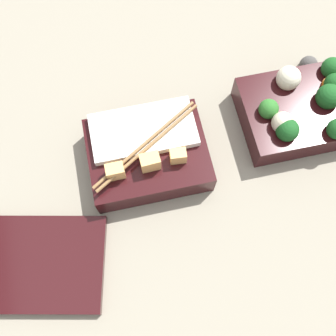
{
  "coord_description": "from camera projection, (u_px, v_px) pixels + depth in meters",
  "views": [
    {
      "loc": [
        0.15,
        0.26,
        0.57
      ],
      "look_at": [
        0.11,
        0.06,
        0.05
      ],
      "focal_mm": 42.0,
      "sensor_mm": 36.0,
      "label": 1
    }
  ],
  "objects": [
    {
      "name": "ground_plane",
      "position": [
        225.0,
        133.0,
        0.64
      ],
      "size": [
        3.0,
        3.0,
        0.0
      ],
      "primitive_type": "plane",
      "color": "gray"
    },
    {
      "name": "bento_lid",
      "position": [
        43.0,
        263.0,
        0.56
      ],
      "size": [
        0.2,
        0.17,
        0.01
      ],
      "primitive_type": "cube",
      "rotation": [
        0.0,
        0.0,
        -0.22
      ],
      "color": "black",
      "rests_on": "ground_plane"
    },
    {
      "name": "bento_tray_rice",
      "position": [
        147.0,
        153.0,
        0.59
      ],
      "size": [
        0.18,
        0.14,
        0.07
      ],
      "color": "black",
      "rests_on": "ground_plane"
    },
    {
      "name": "pebble_0",
      "position": [
        308.0,
        65.0,
        0.68
      ],
      "size": [
        0.03,
        0.03,
        0.03
      ],
      "primitive_type": "sphere",
      "color": "#474442",
      "rests_on": "ground_plane"
    },
    {
      "name": "bento_tray_vegetable",
      "position": [
        301.0,
        111.0,
        0.62
      ],
      "size": [
        0.18,
        0.14,
        0.08
      ],
      "color": "black",
      "rests_on": "ground_plane"
    }
  ]
}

